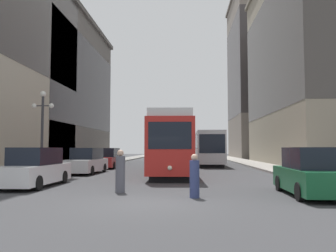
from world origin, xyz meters
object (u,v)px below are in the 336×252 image
at_px(parked_car_left_near, 87,162).
at_px(parked_car_left_far, 108,159).
at_px(parked_car_right_far, 311,173).
at_px(streetcar, 171,144).
at_px(pedestrian_crossing_far, 120,173).
at_px(transit_bus, 208,147).
at_px(parked_car_left_mid, 35,168).
at_px(pedestrian_crossing_near, 194,177).
at_px(lamp_post_left_near, 42,119).

bearing_deg(parked_car_left_near, parked_car_left_far, 91.58).
distance_m(parked_car_left_near, parked_car_right_far, 16.00).
relative_size(streetcar, pedestrian_crossing_far, 8.09).
bearing_deg(pedestrian_crossing_far, transit_bus, 40.43).
relative_size(parked_car_right_far, parked_car_left_far, 0.99).
xyz_separation_m(parked_car_left_mid, parked_car_left_far, (0.00, 14.79, -0.00)).
xyz_separation_m(streetcar, pedestrian_crossing_far, (-1.61, -10.40, -1.30)).
bearing_deg(streetcar, pedestrian_crossing_near, -85.27).
bearing_deg(pedestrian_crossing_near, parked_car_right_far, 1.74).
xyz_separation_m(transit_bus, pedestrian_crossing_far, (-4.97, -23.12, -1.14)).
height_order(streetcar, parked_car_left_near, streetcar).
distance_m(transit_bus, parked_car_left_mid, 23.21).
height_order(parked_car_left_near, pedestrian_crossing_far, parked_car_left_near).
height_order(parked_car_right_far, pedestrian_crossing_far, parked_car_right_far).
bearing_deg(parked_car_right_far, pedestrian_crossing_near, 10.92).
bearing_deg(parked_car_left_far, pedestrian_crossing_near, -67.01).
height_order(parked_car_right_far, parked_car_left_far, same).
relative_size(parked_car_left_near, pedestrian_crossing_near, 3.20).
relative_size(parked_car_left_mid, parked_car_right_far, 1.07).
relative_size(streetcar, pedestrian_crossing_near, 8.85).
bearing_deg(parked_car_right_far, parked_car_left_mid, -10.57).
distance_m(pedestrian_crossing_near, lamp_post_left_near, 12.79).
distance_m(parked_car_right_far, pedestrian_crossing_near, 4.47).
relative_size(parked_car_right_far, lamp_post_left_near, 0.87).
height_order(streetcar, pedestrian_crossing_far, streetcar).
relative_size(parked_car_right_far, pedestrian_crossing_near, 2.90).
height_order(parked_car_left_near, parked_car_right_far, same).
bearing_deg(parked_car_right_far, transit_bus, -82.76).
bearing_deg(pedestrian_crossing_near, pedestrian_crossing_far, 148.30).
height_order(parked_car_left_mid, pedestrian_crossing_near, parked_car_left_mid).
bearing_deg(pedestrian_crossing_near, streetcar, 88.89).
bearing_deg(lamp_post_left_near, streetcar, 23.33).
bearing_deg(transit_bus, parked_car_left_near, -125.99).
relative_size(streetcar, parked_car_left_far, 3.02).
bearing_deg(streetcar, transit_bus, 73.30).
relative_size(transit_bus, pedestrian_crossing_near, 8.19).
xyz_separation_m(parked_car_left_far, pedestrian_crossing_far, (4.43, -16.72, -0.04)).
xyz_separation_m(transit_bus, lamp_post_left_near, (-11.30, -16.14, 1.66)).
bearing_deg(parked_car_left_far, parked_car_left_mid, -89.32).
relative_size(pedestrian_crossing_far, lamp_post_left_near, 0.33).
bearing_deg(parked_car_right_far, parked_car_left_near, -41.01).
xyz_separation_m(parked_car_right_far, pedestrian_crossing_near, (-4.40, -0.74, -0.11)).
relative_size(transit_bus, parked_car_left_far, 2.79).
xyz_separation_m(parked_car_left_mid, pedestrian_crossing_far, (4.43, -1.93, -0.04)).
bearing_deg(pedestrian_crossing_near, parked_car_left_far, 104.57).
bearing_deg(pedestrian_crossing_far, parked_car_left_near, 76.01).
distance_m(parked_car_right_far, parked_car_left_far, 20.95).
bearing_deg(parked_car_left_mid, lamp_post_left_near, 110.41).
relative_size(parked_car_left_near, pedestrian_crossing_far, 2.93).
height_order(transit_bus, lamp_post_left_near, lamp_post_left_near).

